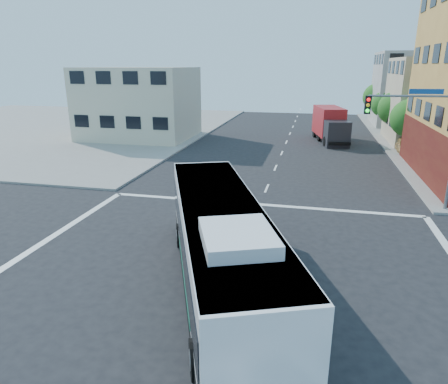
# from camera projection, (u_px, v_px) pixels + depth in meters

# --- Properties ---
(ground) EXTENTS (120.00, 120.00, 0.00)m
(ground) POSITION_uv_depth(u_px,v_px,m) (227.00, 282.00, 15.82)
(ground) COLOR black
(ground) RESTS_ON ground
(sidewalk_nw) EXTENTS (50.00, 50.00, 0.15)m
(sidewalk_nw) POSITION_uv_depth(u_px,v_px,m) (36.00, 126.00, 55.72)
(sidewalk_nw) COLOR gray
(sidewalk_nw) RESTS_ON ground
(building_east_far) EXTENTS (12.06, 10.06, 10.00)m
(building_east_far) POSITION_uv_depth(u_px,v_px,m) (421.00, 89.00, 55.29)
(building_east_far) COLOR #ACADA7
(building_east_far) RESTS_ON ground
(building_west) EXTENTS (12.06, 10.06, 8.00)m
(building_west) POSITION_uv_depth(u_px,v_px,m) (139.00, 103.00, 46.06)
(building_west) COLOR beige
(building_west) RESTS_ON ground
(signal_mast_ne) EXTENTS (7.91, 1.13, 8.07)m
(signal_mast_ne) POSITION_uv_depth(u_px,v_px,m) (427.00, 126.00, 22.26)
(signal_mast_ne) COLOR slate
(signal_mast_ne) RESTS_ON ground
(street_tree_a) EXTENTS (3.60, 3.60, 5.53)m
(street_tree_a) POSITION_uv_depth(u_px,v_px,m) (411.00, 116.00, 38.16)
(street_tree_a) COLOR #382014
(street_tree_a) RESTS_ON ground
(street_tree_b) EXTENTS (3.80, 3.80, 5.79)m
(street_tree_b) POSITION_uv_depth(u_px,v_px,m) (396.00, 106.00, 45.54)
(street_tree_b) COLOR #382014
(street_tree_b) RESTS_ON ground
(street_tree_c) EXTENTS (3.40, 3.40, 5.29)m
(street_tree_c) POSITION_uv_depth(u_px,v_px,m) (385.00, 103.00, 53.06)
(street_tree_c) COLOR #382014
(street_tree_c) RESTS_ON ground
(street_tree_d) EXTENTS (4.00, 4.00, 6.03)m
(street_tree_d) POSITION_uv_depth(u_px,v_px,m) (377.00, 95.00, 60.37)
(street_tree_d) COLOR #382014
(street_tree_d) RESTS_ON ground
(transit_bus) EXTENTS (7.48, 13.26, 3.90)m
(transit_bus) POSITION_uv_depth(u_px,v_px,m) (221.00, 246.00, 14.60)
(transit_bus) COLOR black
(transit_bus) RESTS_ON ground
(box_truck) EXTENTS (4.05, 8.61, 3.73)m
(box_truck) POSITION_uv_depth(u_px,v_px,m) (330.00, 125.00, 44.40)
(box_truck) COLOR black
(box_truck) RESTS_ON ground
(parked_car) EXTENTS (1.68, 4.05, 1.37)m
(parked_car) POSITION_uv_depth(u_px,v_px,m) (404.00, 145.00, 39.52)
(parked_car) COLOR tan
(parked_car) RESTS_ON ground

